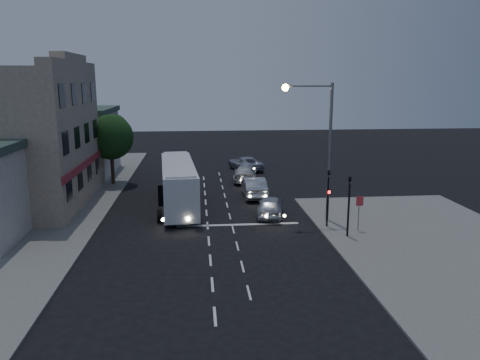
{
  "coord_description": "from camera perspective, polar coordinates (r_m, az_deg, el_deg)",
  "views": [
    {
      "loc": [
        -0.59,
        -27.21,
        9.3
      ],
      "look_at": [
        2.47,
        5.7,
        2.2
      ],
      "focal_mm": 35.0,
      "sensor_mm": 36.0,
      "label": 1
    }
  ],
  "objects": [
    {
      "name": "low_building_north",
      "position": [
        49.3,
        -20.51,
        4.47
      ],
      "size": [
        9.4,
        9.4,
        6.5
      ],
      "color": "#AFA292",
      "rests_on": "sidewalk_far"
    },
    {
      "name": "street_tree",
      "position": [
        43.18,
        -15.5,
        5.3
      ],
      "size": [
        4.0,
        4.0,
        6.2
      ],
      "color": "black",
      "rests_on": "sidewalk_far"
    },
    {
      "name": "regulatory_sign",
      "position": [
        29.74,
        14.33,
        -3.27
      ],
      "size": [
        0.45,
        0.12,
        2.2
      ],
      "color": "slate",
      "rests_on": "sidewalk_near"
    },
    {
      "name": "main_building",
      "position": [
        37.89,
        -26.02,
        4.63
      ],
      "size": [
        10.12,
        12.0,
        11.0
      ],
      "color": "gray",
      "rests_on": "sidewalk_far"
    },
    {
      "name": "car_sedan_c",
      "position": [
        49.0,
        0.63,
        2.04
      ],
      "size": [
        3.75,
        5.65,
        1.44
      ],
      "primitive_type": "imported",
      "rotation": [
        0.0,
        0.0,
        3.42
      ],
      "color": "#A2A9B6",
      "rests_on": "ground"
    },
    {
      "name": "streetlight",
      "position": [
        30.67,
        9.76,
        5.27
      ],
      "size": [
        3.32,
        0.44,
        9.0
      ],
      "color": "slate",
      "rests_on": "sidewalk_near"
    },
    {
      "name": "car_suv",
      "position": [
        32.56,
        3.7,
        -3.18
      ],
      "size": [
        2.5,
        4.48,
        1.44
      ],
      "primitive_type": "imported",
      "rotation": [
        0.0,
        0.0,
        2.94
      ],
      "color": "#B7BBC6",
      "rests_on": "ground"
    },
    {
      "name": "traffic_signal_side",
      "position": [
        28.33,
        13.15,
        -2.25
      ],
      "size": [
        0.18,
        0.15,
        4.1
      ],
      "color": "black",
      "rests_on": "sidewalk_near"
    },
    {
      "name": "sidewalk_near",
      "position": [
        28.44,
        23.83,
        -7.91
      ],
      "size": [
        12.0,
        24.0,
        0.12
      ],
      "primitive_type": "cube",
      "color": "slate",
      "rests_on": "ground"
    },
    {
      "name": "sidewalk_far",
      "position": [
        38.46,
        -23.99,
        -2.85
      ],
      "size": [
        12.0,
        50.0,
        0.12
      ],
      "primitive_type": "cube",
      "color": "slate",
      "rests_on": "ground"
    },
    {
      "name": "ground",
      "position": [
        28.76,
        -3.88,
        -6.77
      ],
      "size": [
        120.0,
        120.0,
        0.0
      ],
      "primitive_type": "plane",
      "color": "black"
    },
    {
      "name": "car_sedan_b",
      "position": [
        43.68,
        0.62,
        0.8
      ],
      "size": [
        2.74,
        5.22,
        1.44
      ],
      "primitive_type": "imported",
      "rotation": [
        0.0,
        0.0,
        2.99
      ],
      "color": "silver",
      "rests_on": "ground"
    },
    {
      "name": "road_markings",
      "position": [
        31.96,
        -1.72,
        -4.79
      ],
      "size": [
        8.0,
        30.55,
        0.01
      ],
      "color": "silver",
      "rests_on": "ground"
    },
    {
      "name": "traffic_signal_main",
      "position": [
        29.96,
        10.7,
        -1.36
      ],
      "size": [
        0.25,
        0.35,
        4.1
      ],
      "color": "black",
      "rests_on": "sidewalk_near"
    },
    {
      "name": "car_sedan_a",
      "position": [
        37.87,
        1.7,
        -0.85
      ],
      "size": [
        1.71,
        4.88,
        1.61
      ],
      "primitive_type": "imported",
      "rotation": [
        0.0,
        0.0,
        3.14
      ],
      "color": "silver",
      "rests_on": "ground"
    },
    {
      "name": "tour_bus",
      "position": [
        34.88,
        -7.52,
        -0.35
      ],
      "size": [
        3.12,
        11.14,
        3.38
      ],
      "rotation": [
        0.0,
        0.0,
        0.08
      ],
      "color": "white",
      "rests_on": "ground"
    }
  ]
}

